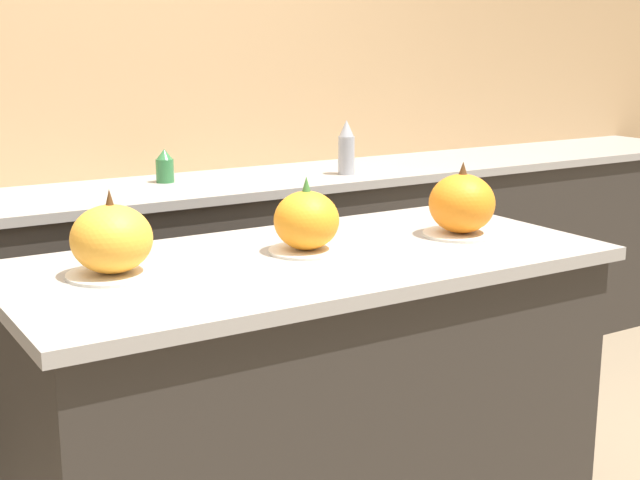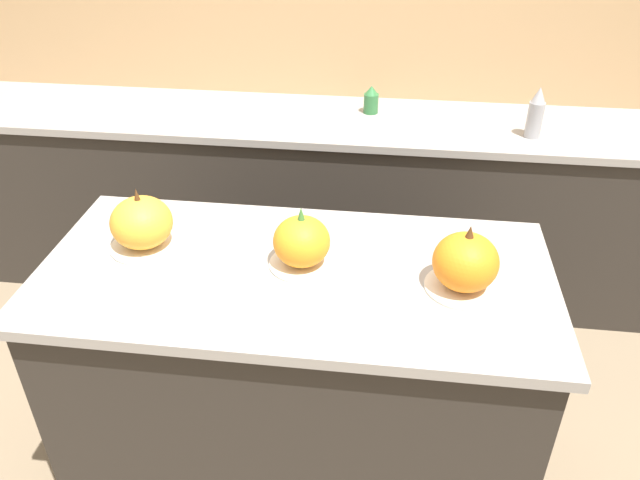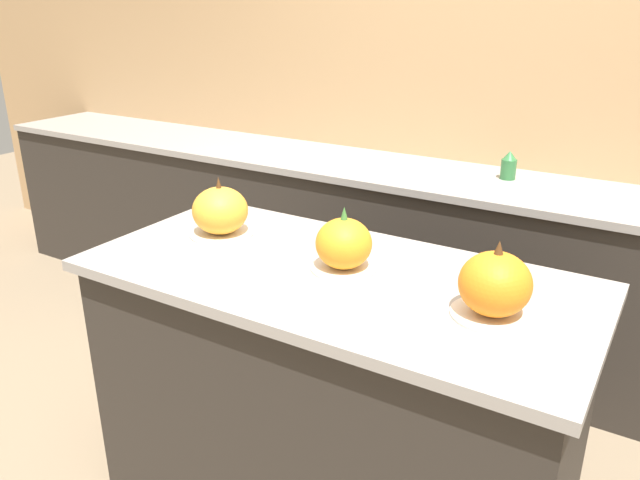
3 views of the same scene
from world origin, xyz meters
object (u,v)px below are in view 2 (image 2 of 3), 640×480
Objects in this scene: pumpkin_cake_left at (142,224)px; pumpkin_cake_right at (465,263)px; bottle_tall at (536,113)px; bottle_short at (371,100)px; pumpkin_cake_center at (302,243)px.

pumpkin_cake_right is (0.99, -0.10, 0.00)m from pumpkin_cake_left.
bottle_tall reaches higher than bottle_short.
pumpkin_cake_left is at bearing -116.91° from bottle_short.
pumpkin_cake_left is 1.10× the size of pumpkin_cake_center.
pumpkin_cake_right is 1.65× the size of bottle_short.
bottle_tall is (1.37, 1.07, 0.02)m from pumpkin_cake_left.
pumpkin_cake_right is at bearing -75.92° from bottle_short.
pumpkin_cake_left reaches higher than bottle_short.
bottle_tall is 0.75m from bottle_short.
pumpkin_cake_center is 0.48m from pumpkin_cake_right.
pumpkin_cake_center is (0.51, -0.04, -0.00)m from pumpkin_cake_left.
pumpkin_cake_left is at bearing -141.85° from bottle_tall.
pumpkin_cake_left reaches higher than pumpkin_cake_center.
pumpkin_cake_left is 1.03× the size of pumpkin_cake_right.
bottle_tall reaches higher than pumpkin_cake_right.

